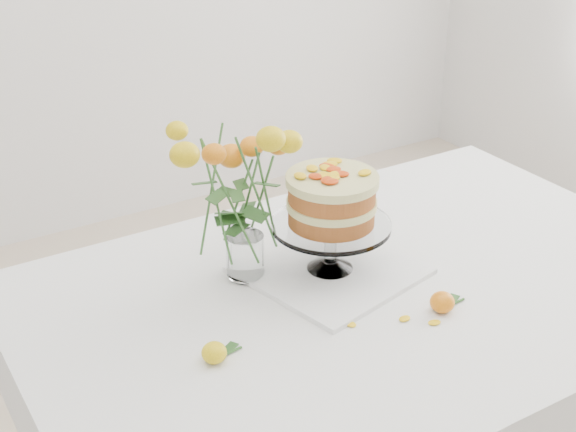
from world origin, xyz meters
The scene contains 9 objects.
table centered at (0.00, 0.00, 0.67)m, with size 1.43×0.93×0.76m.
napkin centered at (-0.04, 0.08, 0.76)m, with size 0.32×0.32×0.01m, color white.
cake_stand centered at (-0.04, 0.08, 0.92)m, with size 0.25×0.25×0.22m.
rose_vase centered at (-0.21, 0.16, 0.99)m, with size 0.26×0.26×0.40m.
loose_rose_near centered at (-0.39, -0.07, 0.78)m, with size 0.08×0.05×0.04m.
loose_rose_far centered at (0.06, -0.15, 0.78)m, with size 0.09×0.05×0.04m.
stray_petal_a centered at (-0.12, -0.10, 0.76)m, with size 0.03×0.02×0.00m, color yellow.
stray_petal_b centered at (-0.02, -0.14, 0.76)m, with size 0.03×0.02×0.00m, color yellow.
stray_petal_c centered at (0.02, -0.18, 0.76)m, with size 0.03×0.02×0.00m, color yellow.
Camera 1 is at (-0.88, -1.12, 1.64)m, focal length 50.00 mm.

